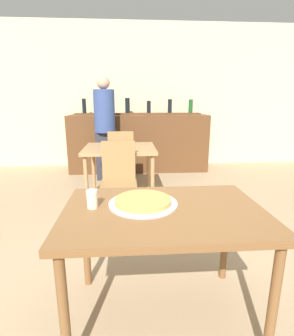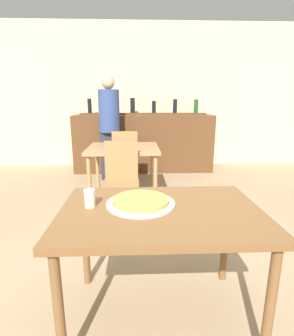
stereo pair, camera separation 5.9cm
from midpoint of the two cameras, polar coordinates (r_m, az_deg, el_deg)
name	(u,v)px [view 2 (the right image)]	position (r m, az deg, el deg)	size (l,w,h in m)	color
ground_plane	(159,315)	(1.92, 3.72, -29.25)	(16.00, 16.00, 0.00)	tan
wall_back	(143,97)	(5.49, -0.62, 15.26)	(8.00, 0.05, 2.80)	beige
dining_table_near	(161,222)	(1.54, 4.12, -11.58)	(1.14, 0.78, 0.73)	brown
dining_table_far	(123,154)	(3.49, -4.69, 3.16)	(0.93, 0.81, 0.73)	#A87F51
bar_counter	(144,143)	(5.05, -0.42, 5.44)	(2.60, 0.56, 1.06)	brown
bar_back_shelf	(143,111)	(5.13, -0.54, 12.34)	(2.39, 0.24, 0.33)	brown
chair_far_side_front	(121,176)	(2.97, -5.06, -1.73)	(0.40, 0.40, 0.88)	olive
chair_far_side_back	(125,155)	(4.08, -4.33, 2.77)	(0.40, 0.40, 0.88)	olive
pizza_tray	(141,202)	(1.57, -0.31, -7.38)	(0.41, 0.41, 0.04)	silver
cheese_shaker	(90,198)	(1.54, -11.31, -6.49)	(0.07, 0.07, 0.11)	beige
person_standing	(110,125)	(4.44, -7.77, 9.20)	(0.34, 0.34, 1.71)	#2D2D38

